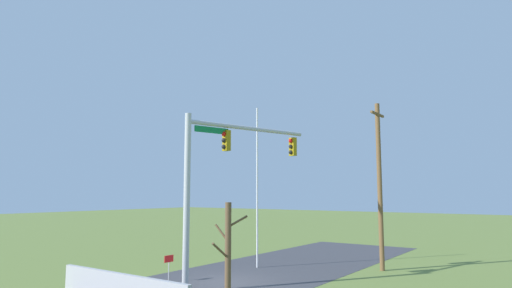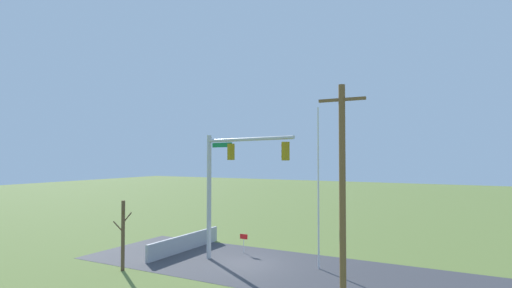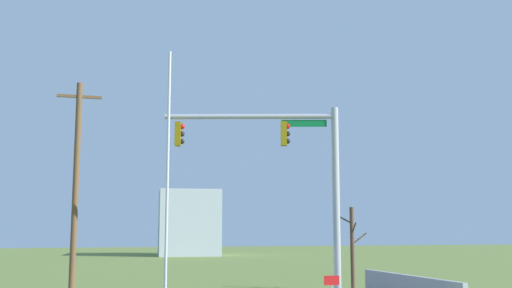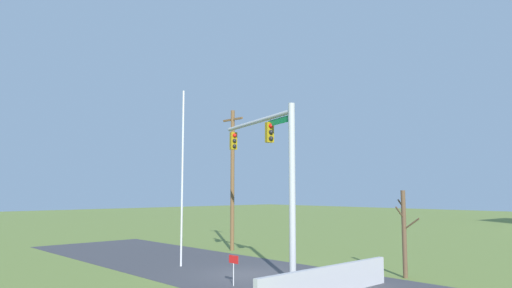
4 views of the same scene
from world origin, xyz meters
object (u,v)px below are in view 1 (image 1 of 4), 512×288
flagpole (257,186)px  bare_tree (228,262)px  signal_mast (220,168)px  open_sign (169,262)px  utility_pole (380,182)px

flagpole → bare_tree: bearing=30.3°
signal_mast → open_sign: (0.44, -2.73, -4.36)m
flagpole → utility_pole: bearing=117.5°
flagpole → utility_pole: (-3.15, 6.04, 0.20)m
bare_tree → open_sign: 7.80m
signal_mast → open_sign: 5.17m
flagpole → utility_pole: utility_pole is taller
bare_tree → open_sign: size_ratio=3.16×
signal_mast → bare_tree: size_ratio=1.98×
bare_tree → utility_pole: bearing=177.5°
open_sign → flagpole: bearing=167.8°
signal_mast → utility_pole: size_ratio=0.83×
signal_mast → utility_pole: (-8.28, 4.51, -0.52)m
flagpole → utility_pole: size_ratio=0.99×
signal_mast → flagpole: (-5.13, -1.53, -0.72)m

